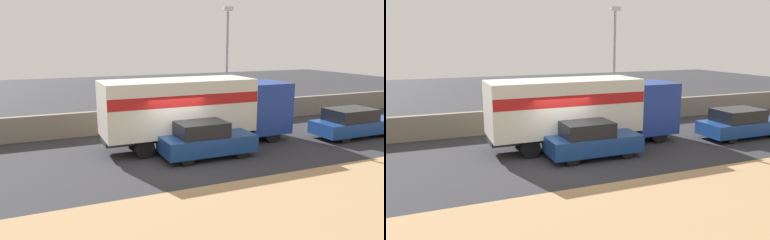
# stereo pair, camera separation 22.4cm
# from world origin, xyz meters

# --- Properties ---
(ground_plane) EXTENTS (80.00, 80.00, 0.00)m
(ground_plane) POSITION_xyz_m (0.00, 0.00, 0.00)
(ground_plane) COLOR #2D2D33
(dirt_shoulder_foreground) EXTENTS (60.00, 6.43, 0.04)m
(dirt_shoulder_foreground) POSITION_xyz_m (0.00, -6.09, 0.02)
(dirt_shoulder_foreground) COLOR tan
(dirt_shoulder_foreground) RESTS_ON ground_plane
(stone_wall_backdrop) EXTENTS (60.00, 0.35, 1.26)m
(stone_wall_backdrop) POSITION_xyz_m (0.00, 6.03, 0.63)
(stone_wall_backdrop) COLOR gray
(stone_wall_backdrop) RESTS_ON ground_plane
(street_lamp) EXTENTS (0.56, 0.28, 6.71)m
(street_lamp) POSITION_xyz_m (4.58, 4.94, 3.90)
(street_lamp) COLOR gray
(street_lamp) RESTS_ON ground_plane
(box_truck) EXTENTS (9.12, 2.52, 3.17)m
(box_truck) POSITION_xyz_m (1.41, 2.09, 1.88)
(box_truck) COLOR navy
(box_truck) RESTS_ON ground_plane
(car_hatchback) EXTENTS (3.99, 1.82, 1.58)m
(car_hatchback) POSITION_xyz_m (1.05, 0.24, 0.77)
(car_hatchback) COLOR navy
(car_hatchback) RESTS_ON ground_plane
(car_sedan_second) EXTENTS (4.58, 1.80, 1.51)m
(car_sedan_second) POSITION_xyz_m (9.57, 0.36, 0.74)
(car_sedan_second) COLOR navy
(car_sedan_second) RESTS_ON ground_plane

